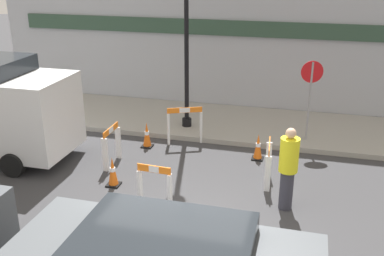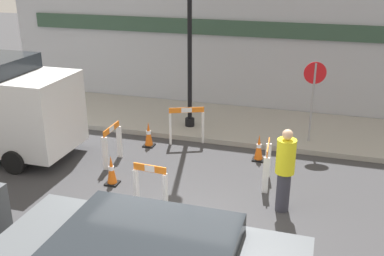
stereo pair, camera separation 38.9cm
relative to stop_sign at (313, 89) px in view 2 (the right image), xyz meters
name	(u,v)px [view 2 (the right image)]	position (x,y,z in m)	size (l,w,h in m)	color
ground_plane	(180,234)	(-2.10, -5.17, -1.65)	(60.00, 60.00, 0.00)	#38383A
sidewalk_slab	(241,124)	(-2.10, 0.94, -1.58)	(18.00, 3.22, 0.14)	#9E9B93
storefront_facade	(254,30)	(-2.10, 2.63, 1.10)	(18.00, 0.22, 5.50)	#A3A8B2
stop_sign	(313,89)	(0.00, 0.00, 0.00)	(0.59, 0.16, 2.25)	gray
barricade_0	(112,143)	(-4.75, -2.64, -1.10)	(0.13, 0.85, 1.02)	white
barricade_1	(150,188)	(-2.92, -4.59, -1.08)	(0.73, 0.18, 1.09)	white
barricade_2	(267,163)	(-0.81, -2.66, -1.10)	(0.20, 0.87, 1.01)	white
barricade_3	(187,124)	(-3.34, -0.82, -1.06)	(0.96, 0.51, 1.07)	white
traffic_cone_0	(112,171)	(-4.26, -3.69, -1.31)	(0.30, 0.30, 0.71)	black
traffic_cone_1	(149,135)	(-4.29, -1.34, -1.31)	(0.30, 0.30, 0.72)	black
traffic_cone_2	(259,148)	(-1.19, -1.37, -1.32)	(0.30, 0.30, 0.70)	black
person_worker	(285,168)	(-0.33, -3.70, -0.69)	(0.52, 0.52, 1.81)	#33333D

